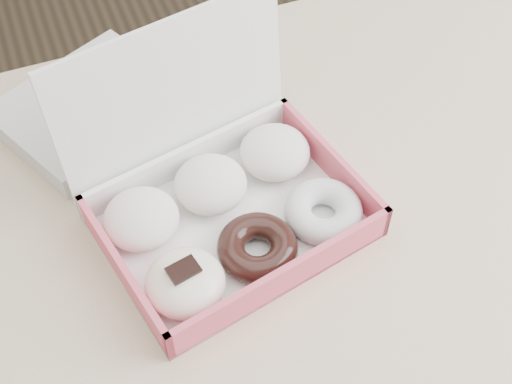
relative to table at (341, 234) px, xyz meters
name	(u,v)px	position (x,y,z in m)	size (l,w,h in m)	color
table	(341,234)	(0.00, 0.00, 0.00)	(1.20, 0.80, 0.75)	tan
donut_box	(223,202)	(-0.16, 0.03, 0.11)	(0.35, 0.32, 0.22)	white
newspapers	(91,108)	(-0.27, 0.26, 0.10)	(0.23, 0.18, 0.04)	white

